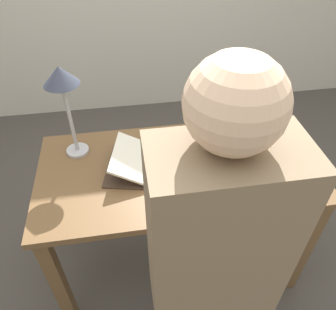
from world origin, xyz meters
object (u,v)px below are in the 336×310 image
object	(u,v)px
book_standing_upright	(231,140)
reading_lamp	(62,85)
book_stack_tall	(259,139)
coffee_mug	(206,166)
open_book	(161,164)
person_reader	(208,293)

from	to	relation	value
book_standing_upright	reading_lamp	xyz separation A→B (m)	(-0.74, 0.17, 0.26)
book_stack_tall	reading_lamp	xyz separation A→B (m)	(-0.88, 0.17, 0.27)
reading_lamp	coffee_mug	bearing A→B (deg)	-22.88
book_stack_tall	coffee_mug	distance (m)	0.29
book_stack_tall	open_book	bearing A→B (deg)	-178.19
open_book	coffee_mug	world-z (taller)	open_book
open_book	person_reader	xyz separation A→B (m)	(0.06, -0.65, 0.00)
book_standing_upright	person_reader	distance (m)	0.73
coffee_mug	reading_lamp	bearing A→B (deg)	157.12
book_stack_tall	person_reader	world-z (taller)	person_reader
open_book	person_reader	bearing A→B (deg)	-71.96
open_book	book_standing_upright	xyz separation A→B (m)	(0.34, 0.02, 0.09)
coffee_mug	open_book	bearing A→B (deg)	161.71
reading_lamp	open_book	bearing A→B (deg)	-25.07
book_standing_upright	person_reader	xyz separation A→B (m)	(-0.27, -0.67, -0.09)
open_book	coffee_mug	bearing A→B (deg)	-5.66
book_stack_tall	coffee_mug	xyz separation A→B (m)	(-0.28, -0.08, -0.06)
book_stack_tall	coffee_mug	bearing A→B (deg)	-163.51
reading_lamp	person_reader	distance (m)	1.02
reading_lamp	coffee_mug	xyz separation A→B (m)	(0.60, -0.25, -0.34)
reading_lamp	person_reader	size ratio (longest dim) A/B	0.29
book_stack_tall	book_standing_upright	world-z (taller)	book_standing_upright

